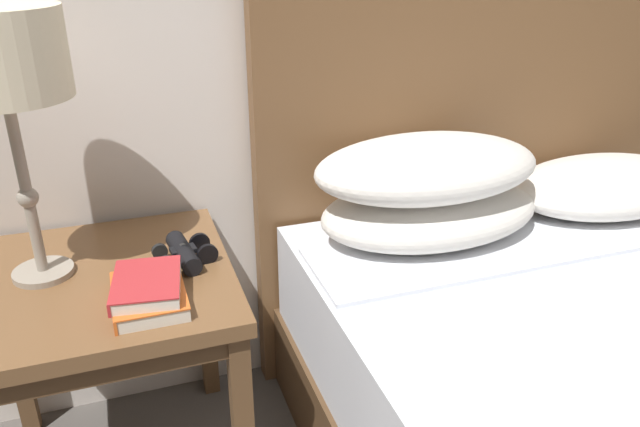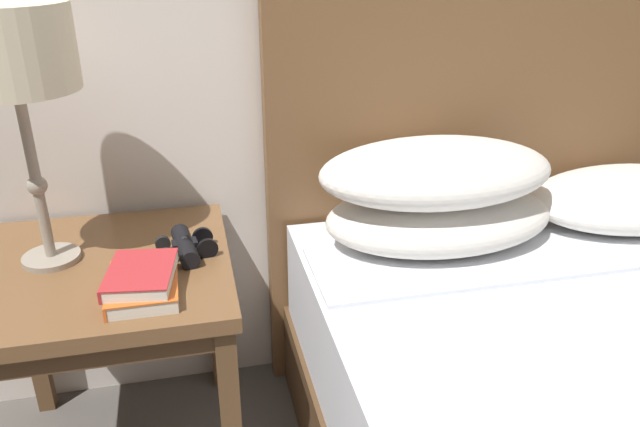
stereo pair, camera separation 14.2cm
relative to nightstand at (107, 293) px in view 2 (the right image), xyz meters
The scene contains 5 objects.
nightstand is the anchor object (origin of this frame).
table_lamp 0.56m from the nightstand, 158.28° to the left, with size 0.26×0.26×0.57m.
book_on_nightstand 0.20m from the nightstand, 57.11° to the right, with size 0.15×0.20×0.03m.
book_stacked_on_top 0.22m from the nightstand, 57.69° to the right, with size 0.16×0.19×0.03m.
binoculars_pair 0.22m from the nightstand, ahead, with size 0.15×0.16×0.05m.
Camera 2 is at (-0.31, -0.67, 1.29)m, focal length 35.00 mm.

